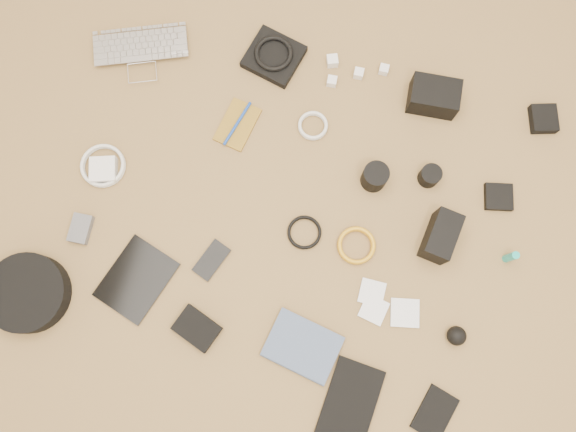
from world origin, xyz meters
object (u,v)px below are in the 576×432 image
(tablet, at_px, (137,279))
(phone, at_px, (212,260))
(headphone_case, at_px, (28,293))
(laptop, at_px, (142,58))
(dslr_camera, at_px, (434,96))
(paperback, at_px, (291,371))

(tablet, bearing_deg, phone, 47.38)
(headphone_case, bearing_deg, laptop, 84.72)
(dslr_camera, relative_size, phone, 1.28)
(tablet, height_order, phone, same)
(tablet, distance_m, phone, 0.22)
(laptop, xyz_separation_m, phone, (0.40, -0.55, -0.01))
(tablet, xyz_separation_m, headphone_case, (-0.28, -0.12, 0.03))
(dslr_camera, bearing_deg, tablet, -137.24)
(dslr_camera, bearing_deg, laptop, -178.27)
(paperback, bearing_deg, headphone_case, 99.46)
(phone, bearing_deg, paperback, -17.60)
(laptop, relative_size, phone, 2.59)
(phone, height_order, headphone_case, headphone_case)
(laptop, bearing_deg, phone, -76.47)
(laptop, bearing_deg, headphone_case, -117.52)
(phone, bearing_deg, headphone_case, -133.57)
(tablet, relative_size, headphone_case, 0.93)
(tablet, bearing_deg, headphone_case, -139.38)
(headphone_case, bearing_deg, tablet, 23.33)
(laptop, relative_size, tablet, 1.40)
(headphone_case, bearing_deg, paperback, -0.55)
(dslr_camera, distance_m, phone, 0.83)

